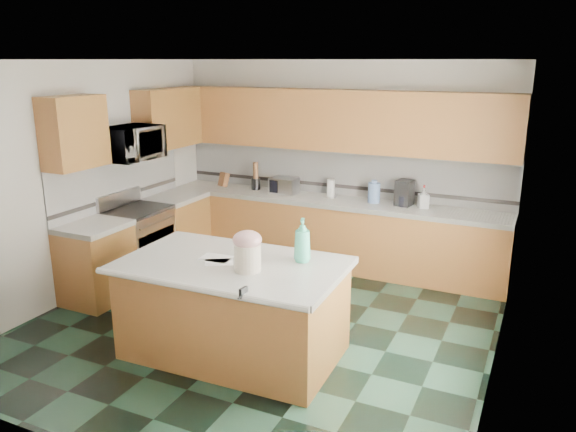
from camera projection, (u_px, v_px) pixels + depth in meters
The scene contains 52 objects.
floor at pixel (261, 324), 5.93m from camera, with size 4.60×4.60×0.00m, color black.
ceiling at pixel (257, 60), 5.20m from camera, with size 4.60×4.60×0.00m, color white.
wall_back at pixel (340, 163), 7.59m from camera, with size 4.60×0.04×2.70m, color silver.
wall_front at pixel (87, 281), 3.54m from camera, with size 4.60×0.04×2.70m, color silver.
wall_left at pixel (83, 180), 6.52m from camera, with size 0.04×4.60×2.70m, color silver.
wall_right at pixel (508, 230), 4.62m from camera, with size 0.04×4.60×2.70m, color silver.
back_base_cab at pixel (330, 234), 7.56m from camera, with size 4.60×0.60×0.86m, color #583917.
back_countertop at pixel (331, 201), 7.43m from camera, with size 4.60×0.64×0.06m, color white.
back_upper_cab at pixel (336, 120), 7.27m from camera, with size 4.60×0.33×0.78m, color #583917.
back_backsplash at pixel (339, 172), 7.59m from camera, with size 4.60×0.02×0.63m, color silver.
back_accent_band at pixel (338, 186), 7.64m from camera, with size 4.60×0.01×0.05m, color black.
left_base_cab_rear at pixel (176, 230), 7.76m from camera, with size 0.60×0.82×0.86m, color #583917.
left_counter_rear at pixel (175, 197), 7.63m from camera, with size 0.64×0.82×0.06m, color white.
left_base_cab_front at pixel (96, 265), 6.42m from camera, with size 0.60×0.72×0.86m, color #583917.
left_counter_front at pixel (93, 227), 6.30m from camera, with size 0.64×0.72×0.06m, color white.
left_backsplash at pixel (119, 181), 7.01m from camera, with size 0.02×2.30×0.63m, color silver.
left_accent_band at pixel (120, 196), 7.06m from camera, with size 0.01×2.30×0.05m, color black.
left_upper_cab_rear at pixel (168, 118), 7.52m from camera, with size 0.33×1.09×0.78m, color #583917.
left_upper_cab_front at pixel (74, 132), 6.07m from camera, with size 0.33×0.72×0.78m, color #583917.
range_body at pixel (139, 246), 7.06m from camera, with size 0.60×0.76×0.88m, color #B7B7BC.
range_oven_door at pixel (158, 252), 6.96m from camera, with size 0.02×0.68×0.55m, color black.
range_cooktop at pixel (136, 210), 6.94m from camera, with size 0.62×0.78×0.04m, color black.
range_handle at pixel (158, 223), 6.84m from camera, with size 0.02×0.02×0.66m, color #B7B7BC.
range_backguard at pixel (119, 199), 7.02m from camera, with size 0.06×0.76×0.18m, color #B7B7BC.
microwave at pixel (131, 143), 6.72m from camera, with size 0.73×0.50×0.41m, color #B7B7BC.
island_base at pixel (234, 311), 5.24m from camera, with size 1.93×1.10×0.86m, color #583917.
island_top at pixel (232, 265), 5.12m from camera, with size 2.03×1.20×0.06m, color white.
island_bullnose at pixel (195, 288), 4.60m from camera, with size 0.06×0.06×2.03m, color white.
treat_jar at pixel (248, 257), 4.87m from camera, with size 0.23×0.23×0.25m, color beige.
treat_jar_lid at pixel (247, 240), 4.83m from camera, with size 0.25×0.25×0.16m, color #C89193.
treat_jar_knob at pixel (247, 234), 4.81m from camera, with size 0.03×0.03×0.08m, color tan.
treat_jar_knob_end_l at pixel (243, 233), 4.83m from camera, with size 0.04×0.04×0.04m, color tan.
treat_jar_knob_end_r at pixel (251, 234), 4.80m from camera, with size 0.04×0.04×0.04m, color tan.
soap_bottle_island at pixel (302, 240), 5.07m from camera, with size 0.16×0.16×0.41m, color #44B896.
paper_sheet_a at pixel (219, 262), 5.10m from camera, with size 0.25×0.19×0.00m, color white.
paper_sheet_b at pixel (216, 258), 5.21m from camera, with size 0.29×0.22×0.00m, color white.
clamp_body at pixel (243, 292), 4.42m from camera, with size 0.03×0.09×0.08m, color black.
clamp_handle at pixel (240, 297), 4.38m from camera, with size 0.01×0.01×0.06m, color black.
knife_block at pixel (224, 180), 8.13m from camera, with size 0.11×0.09×0.21m, color #472814.
utensil_crock at pixel (256, 184), 7.95m from camera, with size 0.13×0.13×0.16m, color black.
utensil_bundle at pixel (256, 170), 7.90m from camera, with size 0.07×0.07×0.23m, color #472814.
toaster_oven at pixel (284, 185), 7.73m from camera, with size 0.37×0.25×0.21m, color #B7B7BC.
toaster_oven_door at pixel (280, 187), 7.63m from camera, with size 0.33×0.01×0.17m, color black.
paper_towel at pixel (331, 188), 7.49m from camera, with size 0.11×0.11×0.24m, color white.
paper_towel_base at pixel (331, 196), 7.52m from camera, with size 0.16×0.16×0.01m, color #B7B7BC.
water_jug at pixel (374, 193), 7.21m from camera, with size 0.16×0.16×0.26m, color #6788BF.
water_jug_neck at pixel (374, 182), 7.17m from camera, with size 0.07×0.07×0.04m, color #6788BF.
coffee_maker at pixel (404, 193), 7.06m from camera, with size 0.19×0.21×0.32m, color black.
coffee_carafe at pixel (403, 201), 7.04m from camera, with size 0.13×0.13×0.13m, color black.
soap_bottle_back at pixel (424, 198), 6.94m from camera, with size 0.12×0.12×0.26m, color white.
soap_back_cap at pixel (424, 186), 6.90m from camera, with size 0.02×0.02×0.03m, color red.
window_light_proxy at pixel (504, 218), 4.41m from camera, with size 0.02×1.40×1.10m, color white.
Camera 1 is at (2.55, -4.77, 2.70)m, focal length 35.00 mm.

